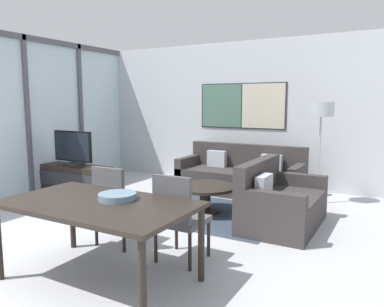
{
  "coord_description": "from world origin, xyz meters",
  "views": [
    {
      "loc": [
        3.04,
        -1.86,
        1.62
      ],
      "look_at": [
        0.64,
        2.41,
        0.95
      ],
      "focal_mm": 35.0,
      "sensor_mm": 36.0,
      "label": 1
    }
  ],
  "objects": [
    {
      "name": "television",
      "position": [
        -2.2,
        3.0,
        0.78
      ],
      "size": [
        0.9,
        0.2,
        0.64
      ],
      "color": "#2D2D33",
      "rests_on": "tv_console"
    },
    {
      "name": "dining_chair_left",
      "position": [
        0.28,
        1.29,
        0.51
      ],
      "size": [
        0.46,
        0.46,
        0.92
      ],
      "color": "#4C4C51",
      "rests_on": "ground_plane"
    },
    {
      "name": "dining_chair_centre",
      "position": [
        1.14,
        1.25,
        0.51
      ],
      "size": [
        0.46,
        0.46,
        0.92
      ],
      "color": "#4C4C51",
      "rests_on": "ground_plane"
    },
    {
      "name": "window_wall_left",
      "position": [
        -2.86,
        2.56,
        1.53
      ],
      "size": [
        0.07,
        5.12,
        2.8
      ],
      "color": "silver",
      "rests_on": "ground_plane"
    },
    {
      "name": "dining_table",
      "position": [
        0.71,
        0.56,
        0.67
      ],
      "size": [
        1.75,
        1.0,
        0.74
      ],
      "color": "black",
      "rests_on": "ground_plane"
    },
    {
      "name": "fruit_bowl",
      "position": [
        0.81,
        0.71,
        0.77
      ],
      "size": [
        0.35,
        0.35,
        0.06
      ],
      "color": "slate",
      "rests_on": "dining_table"
    },
    {
      "name": "sofa_side",
      "position": [
        1.67,
        2.88,
        0.28
      ],
      "size": [
        0.86,
        1.4,
        0.86
      ],
      "rotation": [
        0.0,
        0.0,
        1.57
      ],
      "color": "#383333",
      "rests_on": "ground_plane"
    },
    {
      "name": "area_rug",
      "position": [
        0.58,
        2.93,
        0.0
      ],
      "size": [
        2.23,
        1.67,
        0.01
      ],
      "color": "#333D4C",
      "rests_on": "ground_plane"
    },
    {
      "name": "floor_lamp",
      "position": [
        1.93,
        4.25,
        1.4
      ],
      "size": [
        0.38,
        0.38,
        1.62
      ],
      "color": "#2D2D33",
      "rests_on": "ground_plane"
    },
    {
      "name": "wall_back",
      "position": [
        0.01,
        5.12,
        1.41
      ],
      "size": [
        6.72,
        0.09,
        2.8
      ],
      "color": "silver",
      "rests_on": "ground_plane"
    },
    {
      "name": "sofa_main",
      "position": [
        0.58,
        4.34,
        0.28
      ],
      "size": [
        2.2,
        0.86,
        0.86
      ],
      "color": "#383333",
      "rests_on": "ground_plane"
    },
    {
      "name": "tv_console",
      "position": [
        -2.2,
        3.0,
        0.23
      ],
      "size": [
        1.51,
        0.46,
        0.47
      ],
      "color": "black",
      "rests_on": "ground_plane"
    },
    {
      "name": "coffee_table",
      "position": [
        0.58,
        2.93,
        0.31
      ],
      "size": [
        0.91,
        0.91,
        0.41
      ],
      "color": "black",
      "rests_on": "ground_plane"
    }
  ]
}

